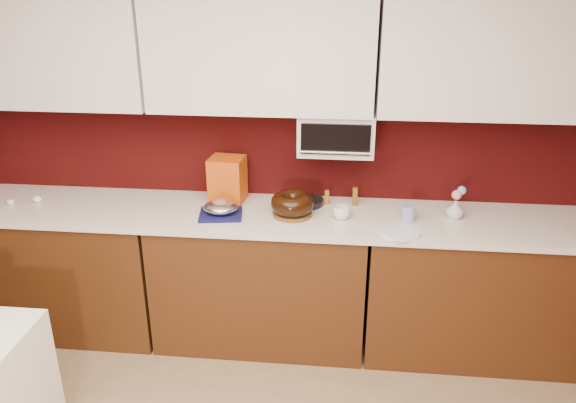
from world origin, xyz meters
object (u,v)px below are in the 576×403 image
Objects in this scene: toaster_oven at (336,132)px; coffee_mug at (342,211)px; foil_ham_nest at (220,207)px; blue_jar at (408,213)px; pandoro_box at (228,179)px; flower_vase at (455,208)px; bundt_cake at (292,203)px.

coffee_mug is (0.05, -0.21, -0.43)m from toaster_oven.
foil_ham_nest is 2.14× the size of blue_jar.
foil_ham_nest is 0.71× the size of pandoro_box.
pandoro_box is 2.33× the size of flower_vase.
toaster_oven is at bearing 170.05° from flower_vase.
bundt_cake is 1.27× the size of foil_ham_nest.
flower_vase is (1.40, 0.12, 0.01)m from foil_ham_nest.
blue_jar is at bearing 2.05° from coffee_mug.
toaster_oven reaches higher than coffee_mug.
flower_vase is (0.72, -0.13, -0.41)m from toaster_oven.
toaster_oven reaches higher than pandoro_box.
toaster_oven is at bearing 19.81° from foil_ham_nest.
toaster_oven reaches higher than foil_ham_nest.
pandoro_box is (-0.68, 0.00, -0.33)m from toaster_oven.
coffee_mug is (0.30, -0.02, -0.03)m from bundt_cake.
toaster_oven is 0.84m from flower_vase.
flower_vase is at bearing -9.95° from toaster_oven.
blue_jar is at bearing -0.61° from bundt_cake.
toaster_oven is at bearing 4.97° from pandoro_box.
blue_jar is (1.12, -0.20, -0.10)m from pandoro_box.
bundt_cake is 0.90× the size of pandoro_box.
coffee_mug is at bearing -11.28° from pandoro_box.
blue_jar is at bearing 2.27° from foil_ham_nest.
blue_jar is at bearing -5.00° from pandoro_box.
pandoro_box is at bearing 155.86° from bundt_cake.
bundt_cake is 0.69m from blue_jar.
flower_vase is at bearing 7.29° from coffee_mug.
coffee_mug and blue_jar have the same top height.
toaster_oven is at bearing 155.81° from blue_jar.
foil_ham_nest is (-0.68, -0.24, -0.42)m from toaster_oven.
blue_jar is (0.39, 0.01, -0.00)m from coffee_mug.
bundt_cake is 0.97m from flower_vase.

